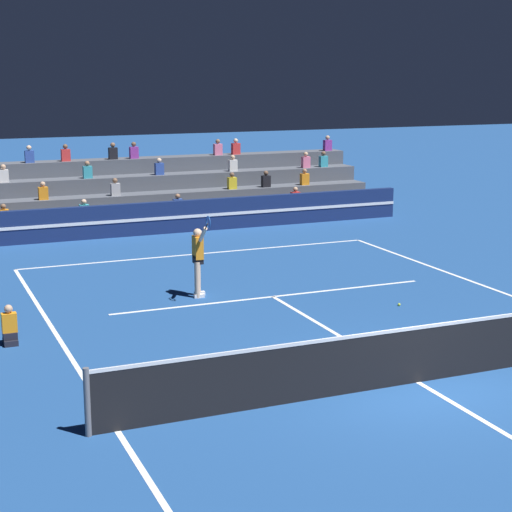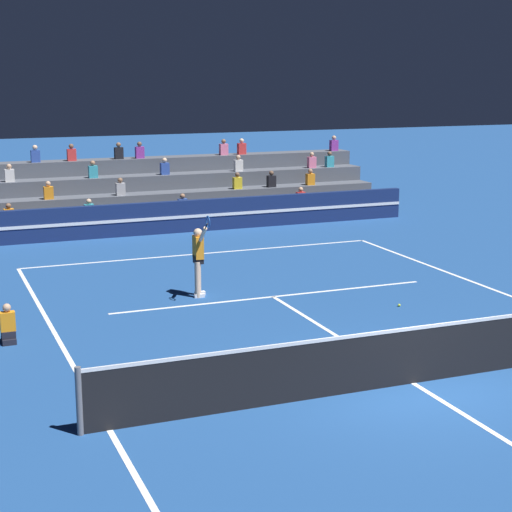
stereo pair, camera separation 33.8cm
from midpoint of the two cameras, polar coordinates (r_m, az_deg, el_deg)
ground_plane at (r=15.78m, az=10.12°, el=-8.29°), size 120.00×120.00×0.00m
court_lines at (r=15.77m, az=10.12°, el=-8.27°), size 11.10×23.90×0.01m
tennis_net at (r=15.59m, az=10.20°, el=-6.41°), size 12.00×0.10×1.10m
sponsor_banner_wall at (r=29.45m, az=-6.40°, el=2.57°), size 18.00×0.26×1.10m
bleacher_stand at (r=32.42m, az=-8.04°, el=3.93°), size 17.71×3.80×2.83m
ball_kid_courtside at (r=18.22m, az=-16.62°, el=-4.69°), size 0.30×0.36×0.84m
tennis_player at (r=21.01m, az=-4.34°, el=-0.15°), size 0.35×1.40×2.23m
tennis_ball at (r=20.61m, az=9.06°, el=-3.22°), size 0.07×0.07×0.07m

